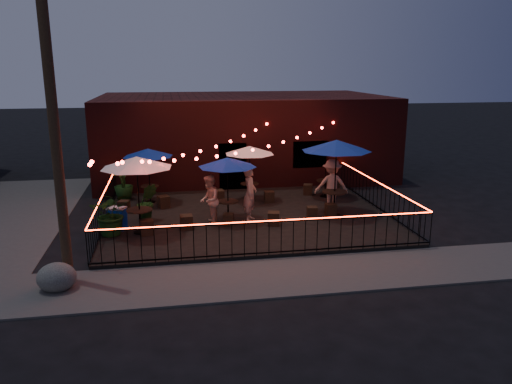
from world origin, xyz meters
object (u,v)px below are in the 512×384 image
utility_pole (54,128)px  cafe_table_1 (148,153)px  cafe_table_4 (337,146)px  cafe_table_5 (327,148)px  cafe_table_3 (249,151)px  boulder (57,277)px  cooler (117,218)px  cafe_table_0 (137,163)px  cafe_table_2 (227,163)px

utility_pole → cafe_table_1: 7.52m
cafe_table_4 → cafe_table_5: bearing=79.9°
cafe_table_5 → cafe_table_3: bearing=180.0°
boulder → cooler: bearing=75.7°
cafe_table_0 → cafe_table_2: bearing=15.9°
utility_pole → cafe_table_3: utility_pole is taller
utility_pole → cooler: 5.19m
cafe_table_2 → cafe_table_5: cafe_table_2 is taller
cafe_table_5 → cafe_table_1: bearing=177.4°
utility_pole → cafe_table_5: 11.39m
cafe_table_2 → cafe_table_3: bearing=65.3°
cafe_table_5 → boulder: cafe_table_5 is taller
cafe_table_1 → cafe_table_3: cafe_table_3 is taller
cafe_table_2 → cafe_table_5: bearing=30.5°
cafe_table_1 → cafe_table_2: (2.77, -2.91, 0.07)m
utility_pole → cooler: (0.90, 3.76, -3.47)m
cafe_table_3 → cafe_table_1: bearing=175.3°
cafe_table_0 → cafe_table_1: (0.21, 3.76, -0.32)m
cafe_table_1 → cafe_table_2: cafe_table_2 is taller
cafe_table_2 → cafe_table_5: (4.37, 2.58, -0.03)m
cafe_table_3 → cafe_table_0: bearing=-140.5°
cafe_table_2 → cafe_table_5: 5.08m
cafe_table_3 → cafe_table_4: 3.73m
cafe_table_3 → cafe_table_5: bearing=-0.0°
cafe_table_1 → boulder: 8.01m
cafe_table_2 → cafe_table_3: (1.19, 2.58, -0.03)m
cafe_table_1 → cafe_table_5: bearing=-2.6°
cafe_table_4 → boulder: 10.22m
cafe_table_4 → boulder: size_ratio=3.52×
cafe_table_2 → boulder: 6.94m
cafe_table_0 → boulder: (-1.85, -3.78, -2.09)m
utility_pole → cafe_table_0: (1.66, 3.28, -1.55)m
cafe_table_1 → cafe_table_5: 7.16m
cafe_table_0 → cooler: 2.12m
cafe_table_2 → cooler: size_ratio=3.31×
cafe_table_0 → cooler: size_ratio=3.82×
cafe_table_0 → cafe_table_3: cafe_table_0 is taller
cooler → cafe_table_1: bearing=94.8°
cafe_table_2 → cooler: 4.11m
cafe_table_0 → boulder: bearing=-116.0°
cafe_table_1 → cafe_table_5: size_ratio=0.97×
utility_pole → boulder: 3.68m
cooler → cafe_table_5: bearing=41.2°
cafe_table_0 → cafe_table_4: bearing=7.9°
cafe_table_3 → cooler: size_ratio=3.35×
cafe_table_4 → cooler: size_ratio=4.31×
cooler → boulder: cooler is taller
boulder → utility_pole: bearing=69.4°
cafe_table_0 → cafe_table_3: 5.41m
cafe_table_1 → cafe_table_5: (7.15, -0.33, 0.05)m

